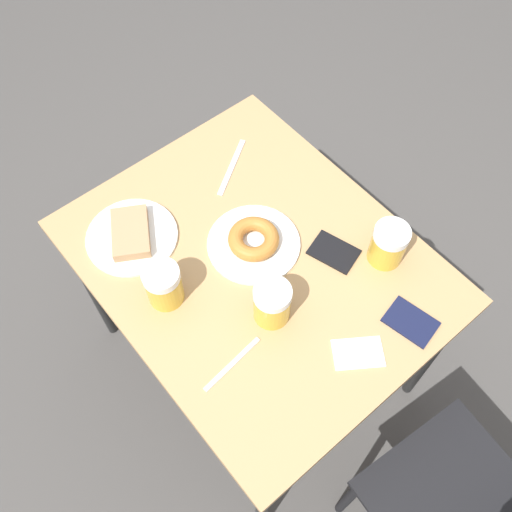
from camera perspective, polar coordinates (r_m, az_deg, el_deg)
The scene contains 12 objects.
ground_plane at distance 2.20m, azimuth 0.00°, elevation -10.12°, with size 8.00×8.00×0.00m, color #474442.
table at distance 1.60m, azimuth 0.00°, elevation -1.57°, with size 0.79×0.98×0.73m.
plate_with_cake at distance 1.60m, azimuth -12.36°, elevation 2.06°, with size 0.25×0.25×0.04m.
plate_with_donut at distance 1.55m, azimuth -0.24°, elevation 1.49°, with size 0.26×0.26×0.05m.
beer_mug_left at distance 1.41m, azimuth 1.62°, elevation -4.73°, with size 0.09×0.09×0.13m.
beer_mug_center at distance 1.53m, azimuth 13.09°, elevation 1.14°, with size 0.09×0.09×0.13m.
beer_mug_right at distance 1.45m, azimuth -9.23°, elevation -2.87°, with size 0.09×0.09×0.13m.
napkin_folded at distance 1.44m, azimuth 10.16°, elevation -9.55°, with size 0.15×0.14×0.00m.
fork at distance 1.41m, azimuth -2.40°, elevation -10.72°, with size 0.18×0.03×0.00m.
knife at distance 1.72m, azimuth -2.45°, elevation 8.90°, with size 0.19×0.13×0.00m.
passport_near_edge at distance 1.56m, azimuth 7.79°, elevation 0.40°, with size 0.12×0.15×0.01m.
passport_far_edge at distance 1.50m, azimuth 15.21°, elevation -6.38°, with size 0.11×0.14×0.01m.
Camera 1 is at (0.50, 0.60, 2.06)m, focal length 40.00 mm.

